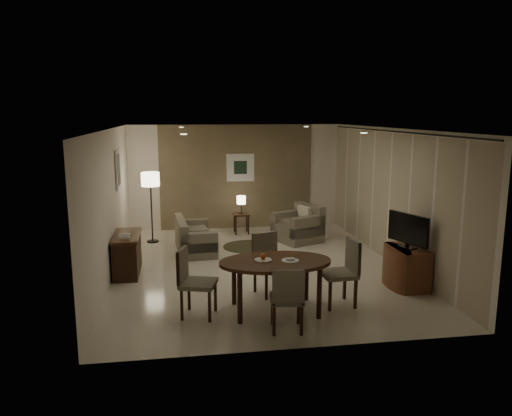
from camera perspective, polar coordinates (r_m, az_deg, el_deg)
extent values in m
cube|color=beige|center=(9.91, 0.18, -6.76)|extent=(5.50, 7.00, 0.00)
cube|color=white|center=(9.45, 0.19, 9.04)|extent=(5.50, 7.00, 0.00)
cube|color=#7B694C|center=(13.02, -2.25, 3.57)|extent=(5.50, 0.00, 2.70)
cube|color=white|center=(9.56, -16.32, 0.47)|extent=(0.00, 7.00, 2.70)
cube|color=white|center=(10.38, 15.35, 1.32)|extent=(0.00, 7.00, 2.70)
cube|color=#7B694C|center=(13.01, -2.25, 3.56)|extent=(3.96, 0.03, 2.70)
cylinder|color=black|center=(10.23, 15.35, 8.46)|extent=(0.03, 6.80, 0.03)
cube|color=silver|center=(12.97, -1.80, 4.65)|extent=(0.72, 0.03, 0.72)
cube|color=#192D1F|center=(12.95, -1.79, 4.65)|extent=(0.34, 0.01, 0.34)
cube|color=silver|center=(10.66, -15.50, 4.27)|extent=(0.03, 0.60, 0.80)
cube|color=gray|center=(10.66, -15.42, 4.27)|extent=(0.01, 0.46, 0.64)
cylinder|color=white|center=(7.54, -8.27, 8.35)|extent=(0.10, 0.10, 0.01)
cylinder|color=white|center=(8.07, 12.24, 8.38)|extent=(0.10, 0.10, 0.01)
cylinder|color=white|center=(11.14, -8.53, 9.12)|extent=(0.10, 0.10, 0.01)
cylinder|color=white|center=(11.51, 5.74, 9.23)|extent=(0.10, 0.10, 0.01)
cylinder|color=white|center=(7.58, 0.81, -5.95)|extent=(0.26, 0.26, 0.02)
cylinder|color=white|center=(7.56, 3.94, -6.01)|extent=(0.26, 0.26, 0.02)
sphere|color=#CB4917|center=(7.56, 0.81, -5.56)|extent=(0.09, 0.09, 0.09)
cube|color=white|center=(7.55, 3.95, -5.85)|extent=(0.12, 0.08, 0.03)
cylinder|color=#433F26|center=(11.37, -0.85, -4.41)|extent=(1.15, 1.15, 0.01)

